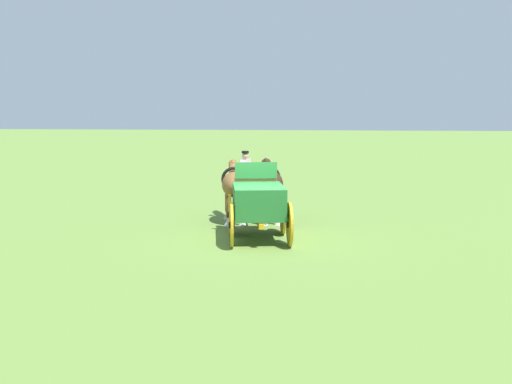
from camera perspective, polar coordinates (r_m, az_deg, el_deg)
name	(u,v)px	position (r m, az deg, el deg)	size (l,w,h in m)	color
ground_plane	(258,240)	(21.16, 0.21, -4.22)	(220.00, 220.00, 0.00)	olive
show_wagon	(258,202)	(21.09, 0.17, -0.88)	(5.64, 2.44, 2.78)	#236B2D
draft_horse_near	(235,186)	(24.46, -1.88, 0.57)	(3.13, 1.32, 2.23)	brown
draft_horse_off	(269,184)	(24.53, 1.16, 0.67)	(3.02, 1.35, 2.27)	#331E14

